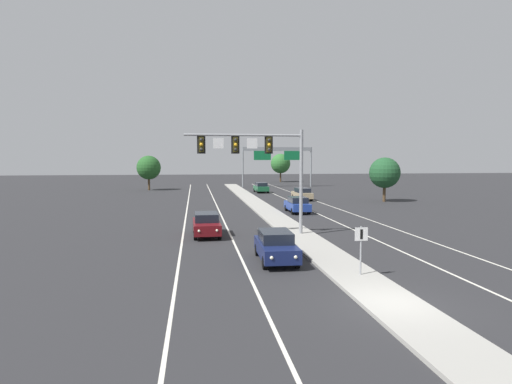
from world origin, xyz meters
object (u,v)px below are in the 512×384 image
Objects in this scene: tree_far_right_c at (281,164)px; car_receding_green at (261,187)px; car_receding_tan at (302,194)px; highway_sign_gantry at (277,154)px; car_oncoming_darkred at (206,224)px; overhead_signal_mast at (260,156)px; tree_far_left_c at (149,168)px; car_receding_blue at (297,204)px; car_oncoming_navy at (276,246)px; median_sign_post at (361,243)px; tree_far_right_a at (385,173)px.

car_receding_green is at bearing -107.02° from tree_far_right_c.
highway_sign_gantry is (1.65, 25.67, 5.34)m from car_receding_tan.
car_oncoming_darkred is 68.91m from tree_far_right_c.
tree_far_left_c is at bearing 104.92° from overhead_signal_mast.
car_oncoming_darkred and car_receding_blue have the same top height.
car_receding_blue is 38.91m from highway_sign_gantry.
car_oncoming_darkred is at bearing 167.40° from overhead_signal_mast.
overhead_signal_mast reaches higher than car_oncoming_navy.
car_receding_blue is at bearing 83.46° from median_sign_post.
tree_far_left_c is (-21.37, 20.59, 2.98)m from car_receding_tan.
tree_far_left_c is at bearing 100.71° from car_oncoming_darkred.
car_receding_blue is 13.02m from car_receding_tan.
car_receding_tan is at bearing 73.75° from car_receding_blue.
car_receding_blue is at bearing -99.57° from tree_far_right_c.
tree_far_left_c is at bearing 142.32° from tree_far_right_a.
tree_far_left_c is (-15.05, 56.39, 2.22)m from median_sign_post.
car_receding_green is at bearing 128.48° from tree_far_right_a.
car_receding_green is 14.64m from highway_sign_gantry.
car_oncoming_navy is 1.00× the size of car_receding_green.
highway_sign_gantry is 17.12m from tree_far_right_c.
car_receding_blue is 0.34× the size of highway_sign_gantry.
tree_far_left_c is (-23.02, -5.08, -2.36)m from highway_sign_gantry.
overhead_signal_mast is at bearing -114.30° from car_receding_blue.
car_receding_tan is at bearing 61.80° from car_oncoming_darkred.
tree_far_left_c is (-26.95, -21.62, -0.37)m from tree_far_right_c.
tree_far_right_c reaches higher than median_sign_post.
highway_sign_gantry reaches higher than car_oncoming_darkred.
car_receding_tan is 0.34× the size of highway_sign_gantry.
highway_sign_gantry reaches higher than tree_far_left_c.
median_sign_post is 4.90m from car_oncoming_navy.
car_oncoming_darkred is (-3.40, 8.08, 0.00)m from car_oncoming_navy.
overhead_signal_mast is 1.27× the size of tree_far_right_c.
car_oncoming_darkred is 30.76m from tree_far_right_a.
median_sign_post is (2.93, -10.88, -3.94)m from overhead_signal_mast.
car_oncoming_darkred is 38.29m from car_receding_green.
tree_far_left_c reaches higher than tree_far_right_a.
tree_far_left_c is at bearing -167.56° from highway_sign_gantry.
tree_far_right_a is (4.04, -45.55, -0.59)m from tree_far_right_c.
car_oncoming_navy is 8.76m from car_oncoming_darkred.
median_sign_post is at bearing -60.57° from car_oncoming_darkred.
car_receding_green is 21.04m from tree_far_right_a.
overhead_signal_mast is at bearing -102.45° from tree_far_right_c.
tree_far_right_a reaches higher than car_oncoming_darkred.
car_oncoming_navy and car_receding_blue have the same top height.
tree_far_right_a reaches higher than car_receding_tan.
tree_far_right_c is at bearing 95.07° from tree_far_right_a.
car_receding_tan is (3.64, 12.50, 0.00)m from car_receding_blue.
overhead_signal_mast is at bearing -131.16° from tree_far_right_a.
tree_far_right_a is (15.93, 32.46, 2.00)m from median_sign_post.
car_receding_green is 19.77m from tree_far_left_c.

